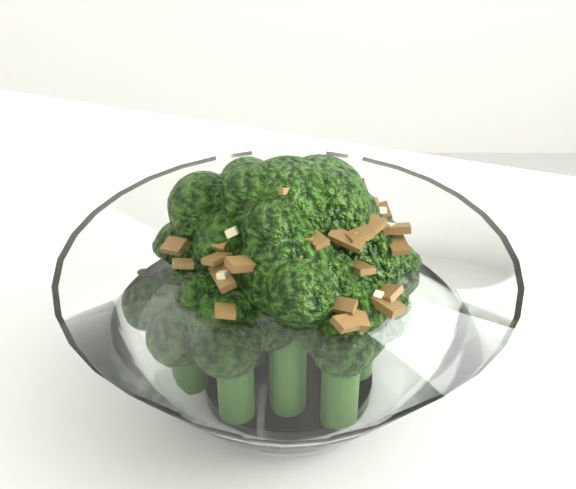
{
  "coord_description": "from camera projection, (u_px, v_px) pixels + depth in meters",
  "views": [
    {
      "loc": [
        0.19,
        -0.29,
        1.11
      ],
      "look_at": [
        0.18,
        0.09,
        0.85
      ],
      "focal_mm": 55.0,
      "sensor_mm": 36.0,
      "label": 1
    }
  ],
  "objects": [
    {
      "name": "broccoli_dish",
      "position": [
        287.0,
        308.0,
        0.49
      ],
      "size": [
        0.25,
        0.25,
        0.15
      ],
      "color": "white",
      "rests_on": "table"
    }
  ]
}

